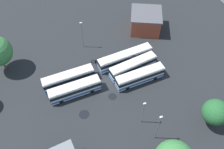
{
  "coord_description": "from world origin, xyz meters",
  "views": [
    {
      "loc": [
        9.3,
        33.59,
        45.97
      ],
      "look_at": [
        -1.99,
        -0.61,
        1.53
      ],
      "focal_mm": 37.71,
      "sensor_mm": 36.0,
      "label": 1
    }
  ],
  "objects_px": {
    "bus_row0_slot0": "(125,58)",
    "bus_row1_slot1": "(75,89)",
    "tree_west_edge": "(215,112)",
    "lamp_post_mid_lot": "(158,127)",
    "bus_row0_slot1": "(133,66)",
    "lamp_post_near_entrance": "(82,34)",
    "lamp_post_by_building": "(143,112)",
    "depot_building": "(146,21)",
    "bus_row0_slot2": "(140,76)",
    "bus_row1_slot0": "(69,78)"
  },
  "relations": [
    {
      "from": "bus_row0_slot0",
      "to": "bus_row1_slot1",
      "type": "xyz_separation_m",
      "value": [
        14.51,
        5.77,
        -0.0
      ]
    },
    {
      "from": "tree_west_edge",
      "to": "lamp_post_mid_lot",
      "type": "bearing_deg",
      "value": -2.73
    },
    {
      "from": "bus_row0_slot1",
      "to": "bus_row1_slot1",
      "type": "relative_size",
      "value": 1.04
    },
    {
      "from": "bus_row0_slot0",
      "to": "lamp_post_mid_lot",
      "type": "relative_size",
      "value": 1.66
    },
    {
      "from": "bus_row1_slot1",
      "to": "lamp_post_near_entrance",
      "type": "xyz_separation_m",
      "value": [
        -5.64,
        -14.89,
        2.76
      ]
    },
    {
      "from": "tree_west_edge",
      "to": "lamp_post_near_entrance",
      "type": "bearing_deg",
      "value": -57.7
    },
    {
      "from": "bus_row1_slot1",
      "to": "lamp_post_near_entrance",
      "type": "distance_m",
      "value": 16.16
    },
    {
      "from": "lamp_post_by_building",
      "to": "tree_west_edge",
      "type": "relative_size",
      "value": 1.01
    },
    {
      "from": "bus_row0_slot1",
      "to": "depot_building",
      "type": "xyz_separation_m",
      "value": [
        -9.41,
        -14.16,
        1.03
      ]
    },
    {
      "from": "bus_row0_slot2",
      "to": "bus_row0_slot0",
      "type": "bearing_deg",
      "value": -80.46
    },
    {
      "from": "bus_row0_slot0",
      "to": "lamp_post_near_entrance",
      "type": "distance_m",
      "value": 13.02
    },
    {
      "from": "bus_row1_slot1",
      "to": "lamp_post_mid_lot",
      "type": "bearing_deg",
      "value": 129.48
    },
    {
      "from": "bus_row1_slot0",
      "to": "depot_building",
      "type": "height_order",
      "value": "depot_building"
    },
    {
      "from": "bus_row0_slot1",
      "to": "tree_west_edge",
      "type": "height_order",
      "value": "tree_west_edge"
    },
    {
      "from": "depot_building",
      "to": "tree_west_edge",
      "type": "distance_m",
      "value": 33.0
    },
    {
      "from": "lamp_post_near_entrance",
      "to": "bus_row0_slot2",
      "type": "bearing_deg",
      "value": 122.04
    },
    {
      "from": "depot_building",
      "to": "lamp_post_mid_lot",
      "type": "distance_m",
      "value": 34.46
    },
    {
      "from": "bus_row1_slot0",
      "to": "lamp_post_mid_lot",
      "type": "xyz_separation_m",
      "value": [
        -13.72,
        19.44,
        3.0
      ]
    },
    {
      "from": "bus_row0_slot2",
      "to": "depot_building",
      "type": "bearing_deg",
      "value": -117.07
    },
    {
      "from": "bus_row1_slot0",
      "to": "lamp_post_near_entrance",
      "type": "distance_m",
      "value": 13.19
    },
    {
      "from": "bus_row1_slot0",
      "to": "lamp_post_near_entrance",
      "type": "height_order",
      "value": "lamp_post_near_entrance"
    },
    {
      "from": "bus_row0_slot2",
      "to": "depot_building",
      "type": "height_order",
      "value": "depot_building"
    },
    {
      "from": "bus_row0_slot1",
      "to": "bus_row1_slot0",
      "type": "bearing_deg",
      "value": -4.48
    },
    {
      "from": "bus_row0_slot1",
      "to": "depot_building",
      "type": "height_order",
      "value": "depot_building"
    },
    {
      "from": "bus_row1_slot0",
      "to": "lamp_post_mid_lot",
      "type": "relative_size",
      "value": 1.41
    },
    {
      "from": "bus_row1_slot0",
      "to": "lamp_post_near_entrance",
      "type": "bearing_deg",
      "value": -119.51
    },
    {
      "from": "lamp_post_near_entrance",
      "to": "bus_row0_slot0",
      "type": "bearing_deg",
      "value": 134.2
    },
    {
      "from": "bus_row1_slot0",
      "to": "bus_row0_slot2",
      "type": "bearing_deg",
      "value": 163.66
    },
    {
      "from": "bus_row1_slot1",
      "to": "lamp_post_by_building",
      "type": "height_order",
      "value": "lamp_post_by_building"
    },
    {
      "from": "bus_row0_slot0",
      "to": "lamp_post_mid_lot",
      "type": "height_order",
      "value": "lamp_post_mid_lot"
    },
    {
      "from": "bus_row1_slot0",
      "to": "depot_building",
      "type": "relative_size",
      "value": 1.1
    },
    {
      "from": "bus_row1_slot0",
      "to": "lamp_post_near_entrance",
      "type": "xyz_separation_m",
      "value": [
        -6.36,
        -11.23,
        2.76
      ]
    },
    {
      "from": "bus_row0_slot1",
      "to": "bus_row0_slot2",
      "type": "relative_size",
      "value": 1.03
    },
    {
      "from": "bus_row0_slot1",
      "to": "lamp_post_near_entrance",
      "type": "xyz_separation_m",
      "value": [
        9.66,
        -12.48,
        2.76
      ]
    },
    {
      "from": "bus_row0_slot2",
      "to": "tree_west_edge",
      "type": "relative_size",
      "value": 1.67
    },
    {
      "from": "lamp_post_mid_lot",
      "to": "tree_west_edge",
      "type": "relative_size",
      "value": 1.2
    },
    {
      "from": "bus_row1_slot1",
      "to": "lamp_post_mid_lot",
      "type": "relative_size",
      "value": 1.38
    },
    {
      "from": "depot_building",
      "to": "lamp_post_mid_lot",
      "type": "relative_size",
      "value": 1.29
    },
    {
      "from": "bus_row0_slot0",
      "to": "bus_row1_slot0",
      "type": "xyz_separation_m",
      "value": [
        15.22,
        2.11,
        -0.0
      ]
    },
    {
      "from": "bus_row0_slot2",
      "to": "bus_row1_slot1",
      "type": "xyz_separation_m",
      "value": [
        15.67,
        -1.14,
        -0.0
      ]
    },
    {
      "from": "bus_row0_slot0",
      "to": "bus_row0_slot1",
      "type": "distance_m",
      "value": 3.45
    },
    {
      "from": "bus_row0_slot1",
      "to": "tree_west_edge",
      "type": "relative_size",
      "value": 1.71
    },
    {
      "from": "tree_west_edge",
      "to": "bus_row1_slot0",
      "type": "bearing_deg",
      "value": -37.49
    },
    {
      "from": "lamp_post_near_entrance",
      "to": "tree_west_edge",
      "type": "relative_size",
      "value": 1.13
    },
    {
      "from": "bus_row0_slot2",
      "to": "tree_west_edge",
      "type": "xyz_separation_m",
      "value": [
        -9.73,
        15.23,
        2.84
      ]
    },
    {
      "from": "bus_row0_slot2",
      "to": "lamp_post_by_building",
      "type": "xyz_separation_m",
      "value": [
        3.86,
        10.4,
        2.31
      ]
    },
    {
      "from": "bus_row0_slot2",
      "to": "lamp_post_mid_lot",
      "type": "xyz_separation_m",
      "value": [
        2.67,
        14.64,
        3.0
      ]
    },
    {
      "from": "lamp_post_near_entrance",
      "to": "depot_building",
      "type": "bearing_deg",
      "value": -174.98
    },
    {
      "from": "bus_row0_slot0",
      "to": "tree_west_edge",
      "type": "relative_size",
      "value": 1.99
    },
    {
      "from": "lamp_post_near_entrance",
      "to": "lamp_post_mid_lot",
      "type": "distance_m",
      "value": 31.54
    }
  ]
}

